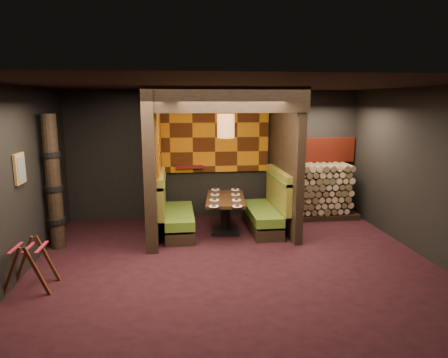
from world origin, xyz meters
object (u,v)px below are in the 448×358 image
(booth_bench_right, at_px, (267,210))
(luggage_rack, at_px, (30,264))
(booth_bench_left, at_px, (174,214))
(pendant_lamp, at_px, (226,126))
(firewood_stack, at_px, (319,191))
(totem_column, at_px, (53,183))
(dining_table, at_px, (225,209))

(booth_bench_right, xyz_separation_m, luggage_rack, (-3.90, -2.19, -0.03))
(booth_bench_left, bearing_deg, booth_bench_right, 0.00)
(booth_bench_left, distance_m, pendant_lamp, 2.02)
(booth_bench_right, bearing_deg, booth_bench_left, 180.00)
(firewood_stack, bearing_deg, totem_column, -166.81)
(booth_bench_right, height_order, firewood_stack, firewood_stack)
(dining_table, height_order, totem_column, totem_column)
(totem_column, bearing_deg, dining_table, 8.63)
(totem_column, bearing_deg, luggage_rack, -87.20)
(dining_table, relative_size, firewood_stack, 0.83)
(pendant_lamp, bearing_deg, dining_table, 90.00)
(pendant_lamp, height_order, totem_column, pendant_lamp)
(booth_bench_left, relative_size, totem_column, 0.67)
(dining_table, distance_m, totem_column, 3.23)
(firewood_stack, bearing_deg, luggage_rack, -151.21)
(firewood_stack, bearing_deg, pendant_lamp, -159.58)
(booth_bench_left, distance_m, booth_bench_right, 1.89)
(booth_bench_right, bearing_deg, totem_column, -172.14)
(dining_table, xyz_separation_m, totem_column, (-3.11, -0.47, 0.70))
(booth_bench_left, relative_size, dining_table, 1.11)
(booth_bench_right, xyz_separation_m, dining_table, (-0.87, -0.08, 0.09))
(booth_bench_left, relative_size, booth_bench_right, 1.00)
(dining_table, xyz_separation_m, firewood_stack, (2.22, 0.78, 0.13))
(booth_bench_left, bearing_deg, firewood_stack, 12.17)
(pendant_lamp, bearing_deg, firewood_stack, 20.42)
(pendant_lamp, xyz_separation_m, totem_column, (-3.11, -0.42, -0.95))
(booth_bench_left, height_order, dining_table, booth_bench_left)
(booth_bench_right, relative_size, totem_column, 0.67)
(booth_bench_right, xyz_separation_m, pendant_lamp, (-0.87, -0.13, 1.74))
(pendant_lamp, distance_m, totem_column, 3.28)
(booth_bench_right, bearing_deg, pendant_lamp, -171.65)
(pendant_lamp, bearing_deg, booth_bench_left, 172.90)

